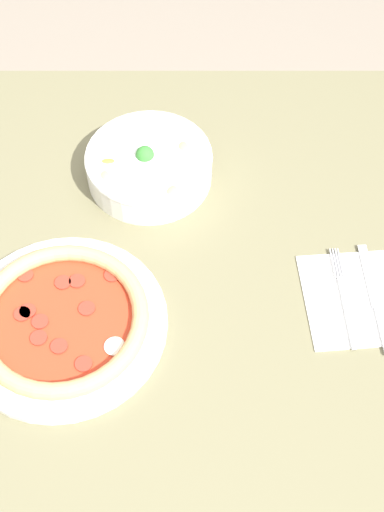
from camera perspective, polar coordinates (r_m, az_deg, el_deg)
name	(u,v)px	position (r m, az deg, el deg)	size (l,w,h in m)	color
ground_plane	(147,449)	(1.84, -3.63, -15.19)	(8.00, 8.00, 0.00)	gray
dining_table	(127,312)	(1.23, -5.26, -4.46)	(1.31, 1.01, 0.77)	#706B4C
pizza	(64,320)	(1.11, -10.24, -5.05)	(0.32, 0.32, 0.04)	white
bowl	(151,165)	(1.26, -3.29, 7.30)	(0.22, 0.22, 0.07)	white
napkin	(361,299)	(1.16, 13.39, -3.35)	(0.19, 0.19, 0.00)	white
fork	(345,299)	(1.15, 12.17, -3.35)	(0.02, 0.19, 0.00)	silver
knife	(377,302)	(1.15, 14.56, -3.62)	(0.02, 0.20, 0.01)	silver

